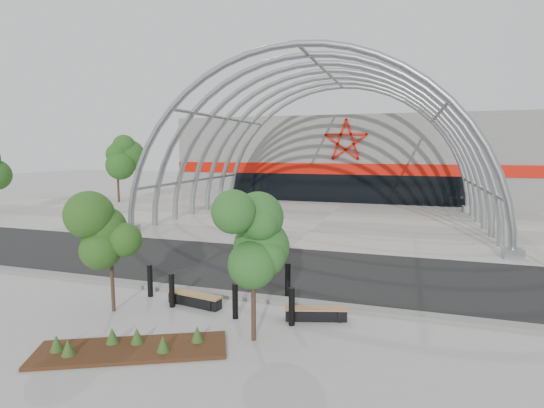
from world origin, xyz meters
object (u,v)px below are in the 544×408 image
street_tree_0 (110,231)px  bollard_2 (288,280)px  bench_0 (195,300)px  street_tree_1 (253,240)px  bench_1 (316,314)px

street_tree_0 → bollard_2: size_ratio=3.01×
bench_0 → bollard_2: 3.09m
bench_0 → bollard_2: (2.57, 1.67, 0.38)m
street_tree_1 → bollard_2: 3.96m
bollard_2 → bench_1: bearing=-51.6°
street_tree_1 → bench_0: bearing=146.6°
bench_0 → bollard_2: bearing=32.9°
street_tree_0 → bench_0: size_ratio=1.80×
bench_1 → bollard_2: bollard_2 is taller
street_tree_0 → bench_1: (6.00, 1.19, -2.30)m
street_tree_0 → bench_1: bearing=11.2°
street_tree_0 → bollard_2: street_tree_0 is taller
street_tree_0 → bench_1: size_ratio=1.88×
street_tree_0 → bollard_2: bearing=31.0°
street_tree_0 → bench_0: (2.13, 1.16, -2.29)m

